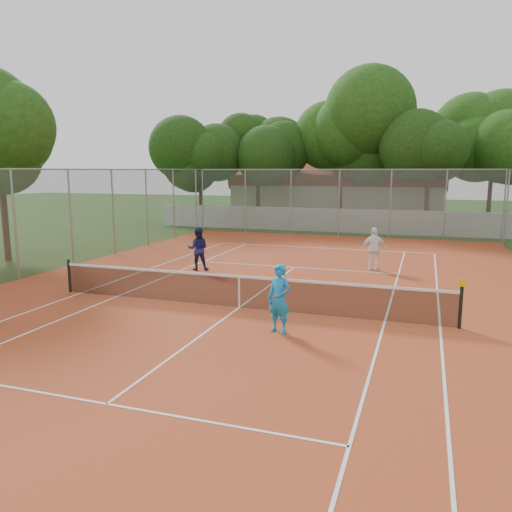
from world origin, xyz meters
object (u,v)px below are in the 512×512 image
(tennis_net, at_px, (239,291))
(player_far_right, at_px, (374,249))
(player_near, at_px, (279,299))
(player_far_left, at_px, (198,249))
(clubhouse, at_px, (339,191))

(tennis_net, relative_size, player_far_right, 6.94)
(player_near, distance_m, player_far_right, 8.84)
(player_far_left, bearing_deg, tennis_net, 106.08)
(clubhouse, relative_size, player_near, 9.65)
(tennis_net, distance_m, player_near, 2.48)
(player_far_left, bearing_deg, player_near, 108.25)
(player_near, height_order, player_far_right, player_far_right)
(clubhouse, relative_size, player_far_left, 9.63)
(player_far_right, bearing_deg, player_near, 71.71)
(tennis_net, bearing_deg, clubhouse, 93.95)
(clubhouse, bearing_deg, player_near, -83.12)
(player_far_left, xyz_separation_m, player_far_right, (6.64, 2.27, 0.00))
(tennis_net, bearing_deg, player_near, -45.76)
(player_far_left, bearing_deg, player_far_right, 178.07)
(tennis_net, bearing_deg, player_far_right, 65.90)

